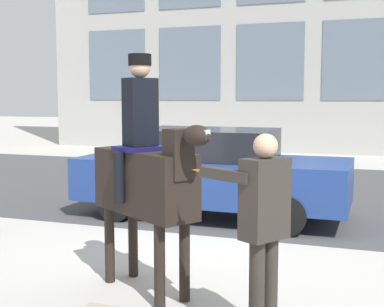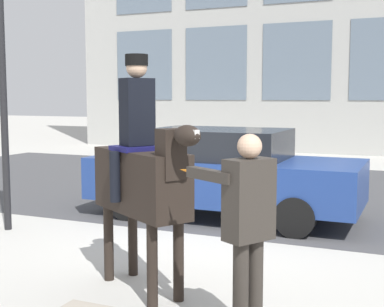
{
  "view_description": "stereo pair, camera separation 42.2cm",
  "coord_description": "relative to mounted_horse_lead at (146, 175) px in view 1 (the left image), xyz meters",
  "views": [
    {
      "loc": [
        2.37,
        -6.93,
        2.07
      ],
      "look_at": [
        0.32,
        -1.12,
        1.42
      ],
      "focal_mm": 50.0,
      "sensor_mm": 36.0,
      "label": 1
    },
    {
      "loc": [
        2.76,
        -6.77,
        2.07
      ],
      "look_at": [
        0.32,
        -1.12,
        1.42
      ],
      "focal_mm": 50.0,
      "sensor_mm": 36.0,
      "label": 2
    }
  ],
  "objects": [
    {
      "name": "pedestrian_bystander",
      "position": [
        1.41,
        -0.83,
        -0.21
      ],
      "size": [
        0.91,
        0.46,
        1.78
      ],
      "rotation": [
        0.0,
        0.0,
        2.61
      ],
      "color": "#332D28",
      "rests_on": "ground_plane"
    },
    {
      "name": "road_surface",
      "position": [
        -0.08,
        6.63,
        -1.26
      ],
      "size": [
        21.47,
        8.5,
        0.01
      ],
      "color": "#444447",
      "rests_on": "ground_plane"
    },
    {
      "name": "street_car_near_lane",
      "position": [
        -0.43,
        3.65,
        -0.48
      ],
      "size": [
        4.59,
        1.91,
        1.52
      ],
      "color": "navy",
      "rests_on": "ground_plane"
    },
    {
      "name": "ground_plane",
      "position": [
        -0.08,
        1.88,
        -1.26
      ],
      "size": [
        80.0,
        80.0,
        0.0
      ],
      "primitive_type": "plane",
      "color": "#B2AFA8"
    },
    {
      "name": "mounted_horse_lead",
      "position": [
        0.0,
        0.0,
        0.0
      ],
      "size": [
        1.62,
        1.18,
        2.51
      ],
      "rotation": [
        0.0,
        0.0,
        -0.56
      ],
      "color": "black",
      "rests_on": "ground_plane"
    }
  ]
}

